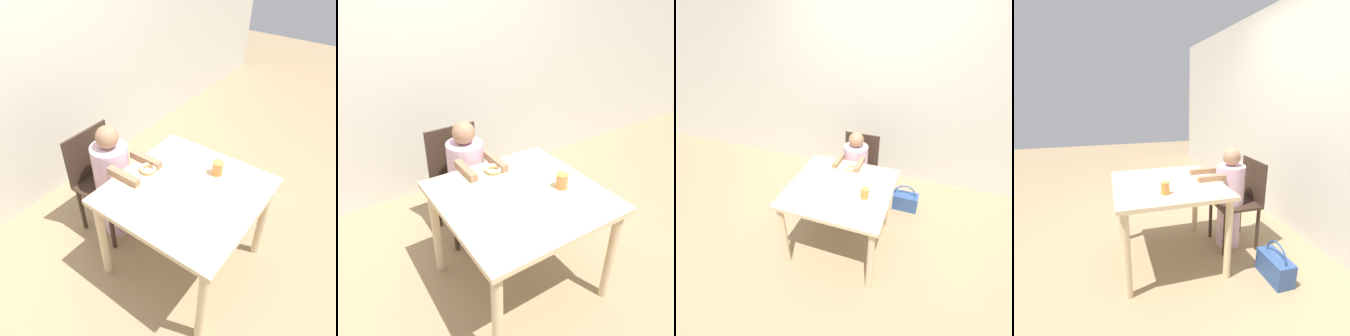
% 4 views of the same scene
% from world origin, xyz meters
% --- Properties ---
extents(ground_plane, '(12.00, 12.00, 0.00)m').
position_xyz_m(ground_plane, '(0.00, 0.00, 0.00)').
color(ground_plane, '#997F5B').
extents(wall_back, '(8.00, 0.05, 2.50)m').
position_xyz_m(wall_back, '(0.00, 1.50, 1.25)').
color(wall_back, beige).
rests_on(wall_back, ground_plane).
extents(dining_table, '(0.96, 0.93, 0.75)m').
position_xyz_m(dining_table, '(0.00, 0.00, 0.64)').
color(dining_table, beige).
rests_on(dining_table, ground_plane).
extents(chair, '(0.42, 0.41, 0.88)m').
position_xyz_m(chair, '(-0.05, 0.76, 0.47)').
color(chair, '#38281E').
rests_on(chair, ground_plane).
extents(child_figure, '(0.28, 0.51, 1.01)m').
position_xyz_m(child_figure, '(-0.05, 0.64, 0.50)').
color(child_figure, silver).
rests_on(child_figure, ground_plane).
extents(donut, '(0.12, 0.12, 0.03)m').
position_xyz_m(donut, '(-0.00, 0.33, 0.77)').
color(donut, '#DBB270').
rests_on(donut, dining_table).
extents(napkin, '(0.34, 0.34, 0.00)m').
position_xyz_m(napkin, '(-0.00, -0.02, 0.75)').
color(napkin, white).
rests_on(napkin, dining_table).
extents(handbag, '(0.34, 0.16, 0.34)m').
position_xyz_m(handbag, '(0.54, 0.79, 0.11)').
color(handbag, '#2D4C84').
rests_on(handbag, ground_plane).
extents(cup, '(0.07, 0.07, 0.10)m').
position_xyz_m(cup, '(0.25, -0.08, 0.80)').
color(cup, orange).
rests_on(cup, dining_table).
extents(plate, '(0.18, 0.18, 0.01)m').
position_xyz_m(plate, '(0.24, 0.16, 0.75)').
color(plate, white).
rests_on(plate, dining_table).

